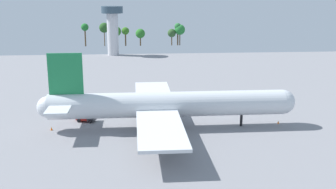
{
  "coord_description": "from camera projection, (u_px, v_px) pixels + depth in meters",
  "views": [
    {
      "loc": [
        -8.54,
        -101.44,
        34.26
      ],
      "look_at": [
        0.0,
        0.0,
        8.91
      ],
      "focal_mm": 44.21,
      "sensor_mm": 36.0,
      "label": 1
    }
  ],
  "objects": [
    {
      "name": "ground_plane",
      "position": [
        168.0,
        128.0,
        107.06
      ],
      "size": [
        264.49,
        264.49,
        0.0
      ],
      "primitive_type": "plane",
      "color": "gray"
    },
    {
      "name": "cargo_airplane",
      "position": [
        167.0,
        105.0,
        105.54
      ],
      "size": [
        66.12,
        59.71,
        19.8
      ],
      "color": "silver",
      "rests_on": "ground_plane"
    },
    {
      "name": "cargo_loader",
      "position": [
        124.0,
        98.0,
        132.53
      ],
      "size": [
        5.73,
        4.46,
        2.05
      ],
      "color": "silver",
      "rests_on": "ground_plane"
    },
    {
      "name": "maintenance_van",
      "position": [
        87.0,
        118.0,
        111.86
      ],
      "size": [
        5.59,
        3.74,
        2.24
      ],
      "color": "#333338",
      "rests_on": "ground_plane"
    },
    {
      "name": "safety_cone_nose",
      "position": [
        278.0,
        122.0,
        110.56
      ],
      "size": [
        0.54,
        0.54,
        0.77
      ],
      "primitive_type": "cone",
      "color": "orange",
      "rests_on": "ground_plane"
    },
    {
      "name": "safety_cone_tail",
      "position": [
        51.0,
        129.0,
        105.14
      ],
      "size": [
        0.59,
        0.59,
        0.84
      ],
      "primitive_type": "cone",
      "color": "orange",
      "rests_on": "ground_plane"
    },
    {
      "name": "control_tower",
      "position": [
        113.0,
        25.0,
        226.48
      ],
      "size": [
        11.74,
        11.74,
        26.69
      ],
      "color": "silver",
      "rests_on": "ground_plane"
    },
    {
      "name": "tree_line_backdrop",
      "position": [
        138.0,
        30.0,
        267.71
      ],
      "size": [
        67.07,
        6.79,
        15.06
      ],
      "color": "#51381E",
      "rests_on": "ground_plane"
    }
  ]
}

